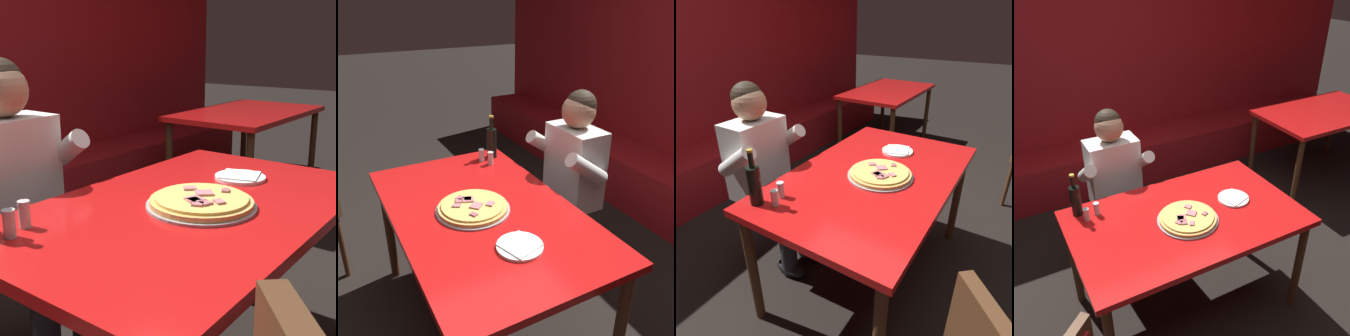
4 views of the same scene
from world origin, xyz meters
The scene contains 7 objects.
main_dining_table centered at (0.00, 0.00, 0.70)m, with size 1.45×0.89×0.78m.
pizza centered at (-0.01, -0.05, 0.80)m, with size 0.38×0.38×0.05m.
plate_white_paper centered at (0.37, 0.01, 0.79)m, with size 0.21×0.21×0.02m.
shaker_black_pepper centered at (-0.56, 0.26, 0.82)m, with size 0.04×0.04×0.09m.
shaker_parmesan centered at (-0.49, 0.29, 0.82)m, with size 0.04×0.04×0.09m.
diner_seated_blue_shirt centered at (-0.22, 0.67, 0.71)m, with size 0.53×0.53×1.27m.
background_dining_table centered at (2.18, 0.91, 0.69)m, with size 1.36×0.82×0.78m.
Camera 1 is at (-1.30, -0.87, 1.33)m, focal length 50.00 mm.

